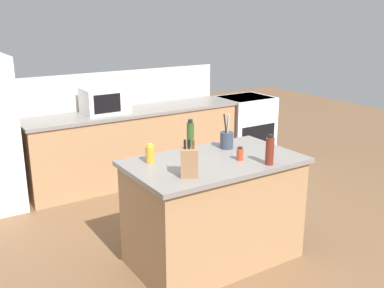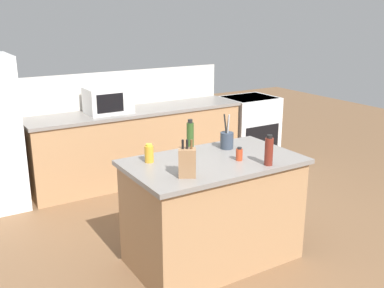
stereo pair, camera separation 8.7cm
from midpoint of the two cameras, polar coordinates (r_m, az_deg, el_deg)
ground_plane at (r=4.19m, az=2.05°, el=-14.26°), size 14.00×14.00×0.00m
back_counter_run at (r=5.91m, az=-7.68°, el=-0.09°), size 2.83×0.66×0.94m
wall_backsplash at (r=6.04m, az=-9.22°, el=7.00°), size 2.79×0.03×0.46m
kitchen_island at (r=3.97m, az=2.12°, el=-8.40°), size 1.48×0.88×0.94m
range_oven at (r=6.85m, az=6.32°, el=2.23°), size 0.76×0.65×0.92m
microwave at (r=5.62m, az=-11.43°, el=5.44°), size 0.54×0.39×0.32m
knife_block at (r=3.38m, az=-1.09°, el=-2.35°), size 0.16×0.15×0.29m
utensil_crock at (r=4.10m, az=3.82°, el=0.57°), size 0.12×0.12×0.32m
olive_oil_bottle at (r=3.98m, az=-0.84°, el=0.97°), size 0.06×0.06×0.29m
vinegar_bottle at (r=3.69m, az=9.18°, el=-0.81°), size 0.07×0.07×0.25m
honey_jar at (r=3.73m, az=-6.02°, el=-1.25°), size 0.08×0.08×0.16m
spice_jar_paprika at (r=3.79m, az=5.45°, el=-1.26°), size 0.06×0.06×0.11m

